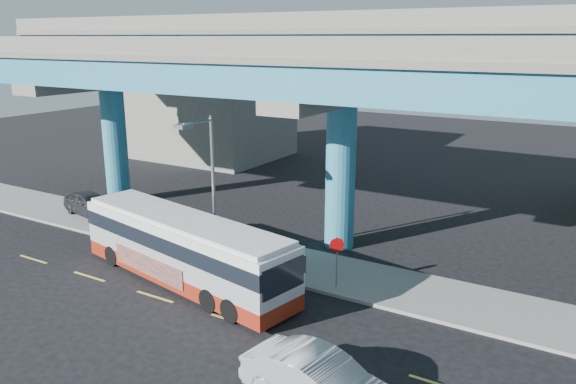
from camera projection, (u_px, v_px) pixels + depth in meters
The scene contains 10 objects.
ground at pixel (237, 317), 21.68m from camera, with size 120.00×120.00×0.00m, color black.
sidewalk at pixel (306, 267), 26.21m from camera, with size 70.00×4.00×0.15m, color gray.
lane_markings at pixel (232, 321), 21.43m from camera, with size 58.00×0.12×0.01m.
viaduct at pixel (344, 66), 26.78m from camera, with size 52.00×12.40×11.70m.
building_concrete at pixel (212, 106), 50.21m from camera, with size 12.00×10.00×9.00m, color gray.
transit_bus at pixel (185, 247), 24.38m from camera, with size 11.99×4.74×3.01m.
sedan at pixel (320, 383), 16.22m from camera, with size 5.14×2.41×1.63m, color #A7A7AB.
parked_car at pixel (90, 204), 33.47m from camera, with size 4.40×2.47×1.42m, color #2A2A2F.
street_lamp at pixel (205, 169), 25.32m from camera, with size 0.50×2.30×6.92m.
stop_sign at pixel (337, 252), 23.59m from camera, with size 0.54×0.44×2.23m.
Camera 1 is at (11.73, -15.82, 10.46)m, focal length 35.00 mm.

